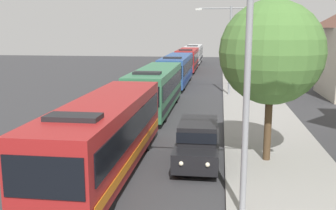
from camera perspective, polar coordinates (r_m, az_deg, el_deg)
name	(u,v)px	position (r m, az deg, el deg)	size (l,w,h in m)	color
bus_lead	(106,133)	(16.42, -8.97, -3.99)	(2.58, 11.66, 3.21)	maroon
bus_second_in_line	(156,88)	(28.64, -1.75, 2.53)	(2.58, 11.54, 3.21)	#33724C
bus_middle	(177,69)	(42.01, 1.26, 5.24)	(2.58, 12.42, 3.21)	#284C8C
bus_fourth_in_line	(188,59)	(55.69, 2.84, 6.64)	(2.58, 11.02, 3.21)	maroon
bus_rear	(194,53)	(68.40, 3.74, 7.44)	(2.58, 11.18, 3.21)	silver
white_suv	(198,141)	(17.53, 4.35, -5.16)	(1.86, 4.80, 1.90)	black
streetlamp_near	(248,63)	(11.92, 11.46, 5.94)	(6.43, 0.28, 7.61)	gray
streetlamp_mid	(230,40)	(35.10, 9.00, 9.22)	(6.11, 0.28, 7.65)	gray
roadside_tree	(272,53)	(17.45, 14.71, 7.31)	(4.45, 4.45, 6.97)	#4C3823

